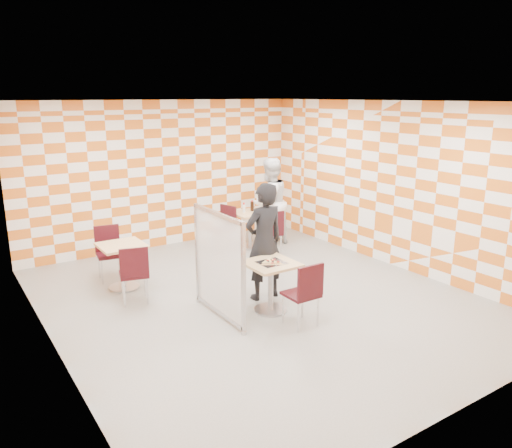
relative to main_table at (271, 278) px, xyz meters
The scene contains 15 objects.
room_shell 1.43m from the main_table, 84.82° to the left, with size 7.00×7.00×7.00m.
main_table is the anchor object (origin of this frame).
second_table 3.20m from the main_table, 62.53° to the left, with size 0.70×0.70×0.75m.
empty_table 2.56m from the main_table, 125.82° to the left, with size 0.70×0.70×0.75m.
chair_main_front 0.71m from the main_table, 83.93° to the right, with size 0.42×0.43×0.92m.
chair_second_front 2.57m from the main_table, 54.44° to the left, with size 0.49×0.50×0.92m.
chair_second_side 3.08m from the main_table, 72.42° to the left, with size 0.53×0.52×0.92m.
chair_empty_near 2.06m from the main_table, 139.82° to the left, with size 0.52×0.52×0.92m.
chair_empty_far 3.07m from the main_table, 120.08° to the left, with size 0.48×0.49×0.92m.
partition 0.82m from the main_table, 162.85° to the left, with size 0.08×1.38×1.55m.
man_dark 0.65m from the main_table, 66.57° to the left, with size 0.67×0.44×1.83m, color black.
man_white 3.38m from the main_table, 55.17° to the left, with size 0.90×0.70×1.85m, color white.
pizza_on_foil 0.26m from the main_table, 90.13° to the right, with size 0.40×0.40×0.04m.
sport_bottle 3.23m from the main_table, 64.72° to the left, with size 0.06×0.06×0.20m.
soda_bottle 3.33m from the main_table, 61.58° to the left, with size 0.07×0.07×0.23m.
Camera 1 is at (-4.04, -6.04, 3.09)m, focal length 35.00 mm.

